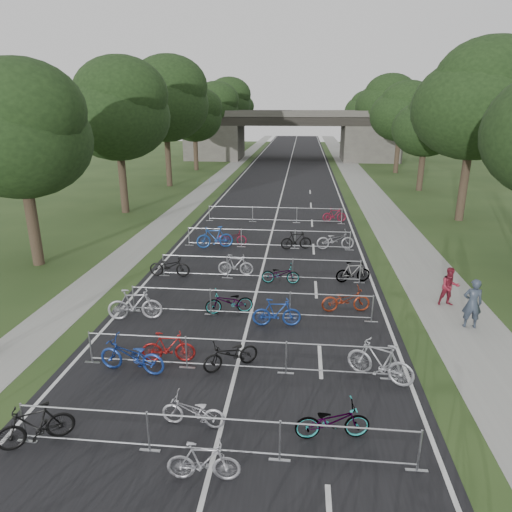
{
  "coord_description": "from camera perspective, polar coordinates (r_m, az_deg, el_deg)",
  "views": [
    {
      "loc": [
        1.85,
        -4.87,
        7.77
      ],
      "look_at": [
        -0.19,
        15.14,
        1.1
      ],
      "focal_mm": 32.0,
      "sensor_mm": 36.0,
      "label": 1
    }
  ],
  "objects": [
    {
      "name": "bike_7",
      "position": [
        11.91,
        9.53,
        -19.68
      ],
      "size": [
        1.92,
        0.93,
        0.97
      ],
      "primitive_type": "imported",
      "rotation": [
        0.0,
        0.0,
        1.73
      ],
      "color": "#9DA0A5",
      "rests_on": "ground"
    },
    {
      "name": "tree_left_1",
      "position": [
        35.38,
        -16.91,
        16.84
      ],
      "size": [
        7.56,
        7.56,
        11.53
      ],
      "color": "#33261C",
      "rests_on": "ground"
    },
    {
      "name": "barrier_row_3",
      "position": [
        17.54,
        -0.76,
        -5.99
      ],
      "size": [
        9.7,
        0.08,
        1.1
      ],
      "color": "#9DA0A5",
      "rests_on": "ground"
    },
    {
      "name": "barrier_row_4",
      "position": [
        21.23,
        0.47,
        -1.56
      ],
      "size": [
        9.7,
        0.08,
        1.1
      ],
      "color": "#9DA0A5",
      "rests_on": "ground"
    },
    {
      "name": "sidewalk_right",
      "position": [
        55.76,
        12.28,
        9.93
      ],
      "size": [
        3.0,
        140.0,
        0.01
      ],
      "primitive_type": "cube",
      "color": "gray",
      "rests_on": "ground"
    },
    {
      "name": "tree_left_0",
      "position": [
        24.69,
        -27.43,
        13.39
      ],
      "size": [
        6.72,
        6.72,
        10.25
      ],
      "color": "#33261C",
      "rests_on": "ground"
    },
    {
      "name": "bike_21",
      "position": [
        26.53,
        -3.04,
        2.31
      ],
      "size": [
        1.77,
        0.7,
        0.91
      ],
      "primitive_type": "imported",
      "rotation": [
        0.0,
        0.0,
        1.63
      ],
      "color": "maroon",
      "rests_on": "ground"
    },
    {
      "name": "bike_5",
      "position": [
        12.23,
        -7.87,
        -18.72
      ],
      "size": [
        1.7,
        0.71,
        0.87
      ],
      "primitive_type": "imported",
      "rotation": [
        0.0,
        0.0,
        4.63
      ],
      "color": "#B6B5BD",
      "rests_on": "ground"
    },
    {
      "name": "bike_15",
      "position": [
        18.33,
        11.15,
        -5.39
      ],
      "size": [
        2.0,
        0.96,
        1.01
      ],
      "primitive_type": "imported",
      "rotation": [
        0.0,
        0.0,
        1.73
      ],
      "color": "maroon",
      "rests_on": "ground"
    },
    {
      "name": "bike_6",
      "position": [
        10.81,
        -6.58,
        -24.2
      ],
      "size": [
        1.64,
        0.55,
        0.97
      ],
      "primitive_type": "imported",
      "rotation": [
        0.0,
        0.0,
        1.63
      ],
      "color": "#A5A5AD",
      "rests_on": "ground"
    },
    {
      "name": "bike_4",
      "position": [
        12.72,
        -25.88,
        -18.5
      ],
      "size": [
        1.76,
        1.35,
        1.06
      ],
      "primitive_type": "imported",
      "rotation": [
        0.0,
        0.0,
        5.26
      ],
      "color": "black",
      "rests_on": "ground"
    },
    {
      "name": "pedestrian_b",
      "position": [
        20.0,
        23.05,
        -3.59
      ],
      "size": [
        0.83,
        0.67,
        1.61
      ],
      "primitive_type": "imported",
      "rotation": [
        0.0,
        0.0,
        0.09
      ],
      "color": "maroon",
      "rests_on": "ground"
    },
    {
      "name": "bike_11",
      "position": [
        14.22,
        15.28,
        -12.61
      ],
      "size": [
        2.07,
        1.47,
        1.23
      ],
      "primitive_type": "imported",
      "rotation": [
        0.0,
        0.0,
        4.22
      ],
      "color": "#A0A1A7",
      "rests_on": "ground"
    },
    {
      "name": "barrier_row_6",
      "position": [
        31.76,
        2.34,
        5.18
      ],
      "size": [
        9.7,
        0.08,
        1.1
      ],
      "color": "#9DA0A5",
      "rests_on": "ground"
    },
    {
      "name": "tree_right_3",
      "position": [
        57.91,
        17.8,
        16.68
      ],
      "size": [
        7.17,
        7.17,
        10.93
      ],
      "color": "#33261C",
      "rests_on": "ground"
    },
    {
      "name": "bike_27",
      "position": [
        32.34,
        9.77,
        5.07
      ],
      "size": [
        1.69,
        0.67,
        0.99
      ],
      "primitive_type": "imported",
      "rotation": [
        0.0,
        0.0,
        1.7
      ],
      "color": "maroon",
      "rests_on": "ground"
    },
    {
      "name": "tree_right_2",
      "position": [
        46.23,
        20.64,
        14.96
      ],
      "size": [
        6.16,
        6.16,
        9.39
      ],
      "color": "#33261C",
      "rests_on": "ground"
    },
    {
      "name": "tree_right_4",
      "position": [
        69.71,
        15.89,
        17.8
      ],
      "size": [
        8.18,
        8.18,
        12.47
      ],
      "color": "#33261C",
      "rests_on": "ground"
    },
    {
      "name": "tree_right_1",
      "position": [
        34.68,
        25.95,
        16.82
      ],
      "size": [
        8.18,
        8.18,
        12.47
      ],
      "color": "#33261C",
      "rests_on": "ground"
    },
    {
      "name": "bike_19",
      "position": [
        21.39,
        12.05,
        -1.99
      ],
      "size": [
        1.69,
        0.84,
        0.98
      ],
      "primitive_type": "imported",
      "rotation": [
        0.0,
        0.0,
        1.81
      ],
      "color": "#9DA0A5",
      "rests_on": "ground"
    },
    {
      "name": "bike_18",
      "position": [
        20.8,
        3.08,
        -2.28
      ],
      "size": [
        1.73,
        0.62,
        0.91
      ],
      "primitive_type": "imported",
      "rotation": [
        0.0,
        0.0,
        1.58
      ],
      "color": "#9DA0A5",
      "rests_on": "ground"
    },
    {
      "name": "bike_20",
      "position": [
        26.02,
        -5.18,
        2.34
      ],
      "size": [
        2.18,
        1.15,
        1.26
      ],
      "primitive_type": "imported",
      "rotation": [
        0.0,
        0.0,
        5.0
      ],
      "color": "#1B4696",
      "rests_on": "ground"
    },
    {
      "name": "bike_10",
      "position": [
        14.36,
        -3.14,
        -12.2
      ],
      "size": [
        1.88,
        1.53,
        0.96
      ],
      "primitive_type": "imported",
      "rotation": [
        0.0,
        0.0,
        5.29
      ],
      "color": "black",
      "rests_on": "ground"
    },
    {
      "name": "road",
      "position": [
        55.45,
        3.92,
        10.25
      ],
      "size": [
        11.0,
        140.0,
        0.01
      ],
      "primitive_type": "cube",
      "color": "black",
      "rests_on": "ground"
    },
    {
      "name": "bike_14",
      "position": [
        16.85,
        2.6,
        -7.1
      ],
      "size": [
        1.84,
        0.68,
        1.08
      ],
      "primitive_type": "imported",
      "rotation": [
        0.0,
        0.0,
        1.67
      ],
      "color": "navy",
      "rests_on": "ground"
    },
    {
      "name": "overpass_bridge",
      "position": [
        70.03,
        4.45,
        14.83
      ],
      "size": [
        31.0,
        8.0,
        7.05
      ],
      "color": "#494541",
      "rests_on": "ground"
    },
    {
      "name": "barrier_row_2",
      "position": [
        14.19,
        -2.55,
        -12.29
      ],
      "size": [
        9.7,
        0.08,
        1.1
      ],
      "color": "#9DA0A5",
      "rests_on": "ground"
    },
    {
      "name": "tree_left_3",
      "position": [
        58.34,
        -7.63,
        16.94
      ],
      "size": [
        6.72,
        6.72,
        10.25
      ],
      "color": "#33261C",
      "rests_on": "ground"
    },
    {
      "name": "tree_right_5",
      "position": [
        81.6,
        14.36,
        16.53
      ],
      "size": [
        6.16,
        6.16,
        9.39
      ],
      "color": "#33261C",
      "rests_on": "ground"
    },
    {
      "name": "bike_13",
      "position": [
        17.84,
        -3.36,
        -5.78
      ],
      "size": [
        1.97,
        1.11,
        0.98
      ],
      "primitive_type": "imported",
      "rotation": [
        0.0,
        0.0,
        4.97
      ],
      "color": "#9DA0A5",
      "rests_on": "ground"
    },
    {
      "name": "bike_9",
      "position": [
        14.91,
        -10.9,
        -11.15
      ],
      "size": [
        1.75,
        0.66,
        1.03
      ],
      "primitive_type": "imported",
      "rotation": [
        0.0,
        0.0,
        1.67
      ],
      "color": "maroon",
      "rests_on": "ground"
    },
    {
      "name": "tree_left_5",
      "position": [
        81.88,
        -3.68,
        18.55
      ],
      "size": [
        8.4,
        8.4,
        12.81
      ],
      "color": "#33261C",
      "rests_on": "ground"
    },
    {
      "name": "tree_left_2",
      "position": [
        46.72,
        -11.23,
        18.44
      ],
      "size": [
        8.4,
        8.4,
        12.81
      ],
      "color": "#33261C",
      "rests_on": "ground"
    },
    {
      "name": "barrier_row_5",
      "position": [
        25.97,
        1.51,
        2.18
      ],
      "size": [
        9.7,
        0.08,
        1.1
      ],
      "color": "#9DA0A5",
      "rests_on": "ground"
    },
    {
      "name": "barrier_row_1",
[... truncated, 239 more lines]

